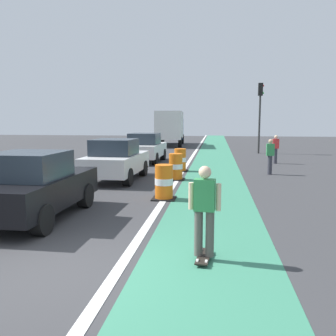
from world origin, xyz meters
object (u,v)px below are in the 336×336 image
Objects in this scene: skateboarder_on_lane at (204,210)px; parked_sedan_nearest at (34,186)px; traffic_barrel_front at (164,182)px; traffic_light_corner at (260,105)px; parked_sedan_third at (145,148)px; delivery_truck_down_block at (170,126)px; pedestrian_crossing at (270,156)px; traffic_barrel_back at (180,160)px; traffic_barrel_mid at (176,167)px; pedestrian_waiting at (276,148)px; parked_sedan_second at (116,160)px.

skateboarder_on_lane is 4.83m from parked_sedan_nearest.
traffic_light_corner reaches higher than traffic_barrel_front.
parked_sedan_nearest reaches higher than skateboarder_on_lane.
parked_sedan_nearest is 0.99× the size of parked_sedan_third.
skateboarder_on_lane is 28.65m from delivery_truck_down_block.
traffic_light_corner is 3.17× the size of pedestrian_crossing.
pedestrian_crossing is at bearing -69.08° from delivery_truck_down_block.
traffic_light_corner reaches higher than traffic_barrel_back.
delivery_truck_down_block reaches higher than parked_sedan_nearest.
delivery_truck_down_block is 19.06m from pedestrian_crossing.
traffic_barrel_front is 1.00× the size of traffic_barrel_mid.
skateboarder_on_lane is 1.55× the size of traffic_barrel_front.
pedestrian_waiting is at bearing 2.07° from parked_sedan_third.
traffic_barrel_back is at bearing 91.54° from traffic_barrel_mid.
traffic_barrel_front and traffic_barrel_back have the same top height.
parked_sedan_third reaches higher than skateboarder_on_lane.
parked_sedan_second is 6.93m from pedestrian_crossing.
parked_sedan_second is 4.13m from traffic_barrel_front.
parked_sedan_nearest is at bearing -129.60° from pedestrian_crossing.
pedestrian_crossing is 4.38m from pedestrian_waiting.
parked_sedan_nearest is at bearing -137.57° from traffic_barrel_front.
parked_sedan_third is at bearing -177.93° from pedestrian_waiting.
delivery_truck_down_block is (-2.76, 23.51, 1.31)m from traffic_barrel_front.
delivery_truck_down_block is at bearing 91.06° from parked_sedan_third.
delivery_truck_down_block is 4.79× the size of pedestrian_crossing.
traffic_barrel_back is at bearing 97.83° from skateboarder_on_lane.
traffic_barrel_front is 0.68× the size of pedestrian_waiting.
traffic_barrel_back is 17.49m from delivery_truck_down_block.
skateboarder_on_lane is at bearing -74.94° from parked_sedan_third.
parked_sedan_second is 0.54× the size of delivery_truck_down_block.
traffic_barrel_mid is at bearing 65.80° from parked_sedan_nearest.
parked_sedan_nearest reaches higher than traffic_barrel_back.
delivery_truck_down_block reaches higher than pedestrian_crossing.
parked_sedan_nearest is 2.56× the size of pedestrian_waiting.
parked_sedan_nearest is at bearing 153.40° from skateboarder_on_lane.
parked_sedan_third is 13.80m from delivery_truck_down_block.
parked_sedan_third is (-0.05, 6.45, 0.00)m from parked_sedan_second.
parked_sedan_second is (0.45, 5.96, 0.00)m from parked_sedan_nearest.
parked_sedan_second is at bearing -89.55° from parked_sedan_third.
parked_sedan_third is 0.81× the size of traffic_light_corner.
traffic_light_corner is (7.23, 6.56, 2.67)m from parked_sedan_third.
traffic_barrel_back is 4.20m from pedestrian_crossing.
traffic_barrel_back is at bearing -55.44° from parked_sedan_third.
parked_sedan_nearest is 14.91m from pedestrian_waiting.
traffic_light_corner reaches higher than pedestrian_crossing.
traffic_barrel_front is (2.46, -3.30, -0.30)m from parked_sedan_second.
delivery_truck_down_block is at bearing 97.82° from traffic_barrel_mid.
skateboarder_on_lane is 10.87m from pedestrian_crossing.
skateboarder_on_lane is 0.41× the size of parked_sedan_second.
delivery_truck_down_block is (-4.18, 28.33, 0.94)m from skateboarder_on_lane.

